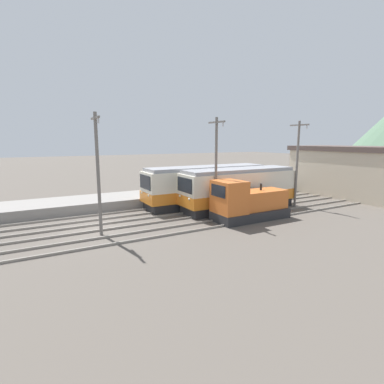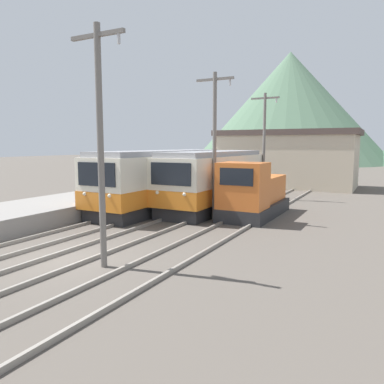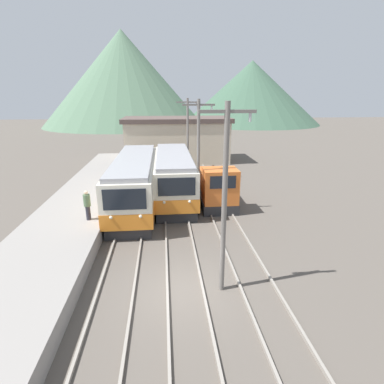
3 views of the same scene
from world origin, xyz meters
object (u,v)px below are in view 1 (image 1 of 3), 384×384
(commuter_train_left, at_px, (207,187))
(catenary_mast_mid, at_px, (216,165))
(catenary_mast_near, at_px, (98,170))
(shunting_locomotive, at_px, (247,203))
(commuter_train_center, at_px, (239,190))
(person_on_platform, at_px, (151,186))
(catenary_mast_far, at_px, (297,161))

(commuter_train_left, distance_m, catenary_mast_mid, 5.28)
(catenary_mast_near, relative_size, catenary_mast_mid, 1.00)
(shunting_locomotive, distance_m, catenary_mast_near, 10.79)
(shunting_locomotive, relative_size, catenary_mast_mid, 0.79)
(commuter_train_left, distance_m, commuter_train_center, 3.16)
(commuter_train_left, height_order, person_on_platform, commuter_train_left)
(commuter_train_center, relative_size, catenary_mast_mid, 1.41)
(catenary_mast_near, bearing_deg, shunting_locomotive, 81.75)
(person_on_platform, bearing_deg, commuter_train_center, 49.22)
(commuter_train_left, xyz_separation_m, catenary_mast_mid, (4.31, -1.89, 2.40))
(commuter_train_left, bearing_deg, catenary_mast_far, 56.86)
(commuter_train_center, xyz_separation_m, catenary_mast_mid, (1.51, -3.36, 2.42))
(shunting_locomotive, height_order, catenary_mast_mid, catenary_mast_mid)
(catenary_mast_near, distance_m, catenary_mast_far, 16.97)
(catenary_mast_near, bearing_deg, commuter_train_center, 97.25)
(catenary_mast_mid, xyz_separation_m, person_on_platform, (-6.59, -2.54, -2.25))
(commuter_train_left, relative_size, catenary_mast_far, 1.59)
(shunting_locomotive, relative_size, catenary_mast_far, 0.79)
(person_on_platform, bearing_deg, catenary_mast_near, -42.06)
(commuter_train_center, bearing_deg, catenary_mast_mid, -65.82)
(catenary_mast_near, relative_size, catenary_mast_far, 1.00)
(catenary_mast_far, bearing_deg, commuter_train_center, -106.38)
(commuter_train_center, bearing_deg, catenary_mast_near, -82.75)
(commuter_train_left, distance_m, catenary_mast_near, 11.49)
(catenary_mast_near, xyz_separation_m, catenary_mast_far, (0.00, 16.97, 0.00))
(catenary_mast_far, height_order, person_on_platform, catenary_mast_far)
(catenary_mast_near, bearing_deg, catenary_mast_far, 90.00)
(catenary_mast_far, bearing_deg, commuter_train_left, -123.14)
(shunting_locomotive, distance_m, catenary_mast_far, 7.40)
(commuter_train_center, distance_m, catenary_mast_mid, 4.40)
(commuter_train_center, relative_size, shunting_locomotive, 1.79)
(commuter_train_left, bearing_deg, catenary_mast_near, -67.46)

